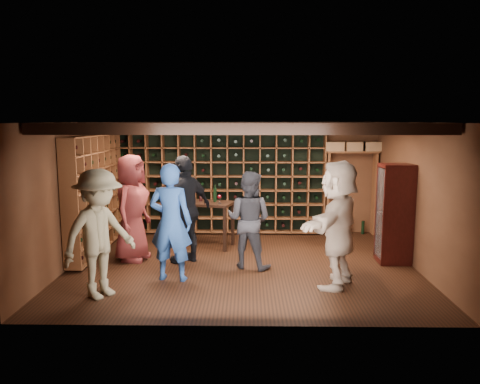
{
  "coord_description": "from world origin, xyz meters",
  "views": [
    {
      "loc": [
        0.1,
        -8.0,
        2.54
      ],
      "look_at": [
        -0.03,
        0.2,
        1.28
      ],
      "focal_mm": 35.0,
      "sensor_mm": 36.0,
      "label": 1
    }
  ],
  "objects_px": {
    "guest_woman_black": "(186,210)",
    "man_blue_shirt": "(171,222)",
    "guest_beige": "(338,224)",
    "guest_khaki": "(99,234)",
    "man_grey_suit": "(249,220)",
    "guest_red_floral": "(132,208)",
    "tasting_table": "(202,207)",
    "display_cabinet": "(394,216)"
  },
  "relations": [
    {
      "from": "guest_red_floral",
      "to": "guest_khaki",
      "type": "height_order",
      "value": "guest_red_floral"
    },
    {
      "from": "guest_red_floral",
      "to": "guest_beige",
      "type": "relative_size",
      "value": 0.99
    },
    {
      "from": "guest_red_floral",
      "to": "tasting_table",
      "type": "bearing_deg",
      "value": -39.7
    },
    {
      "from": "guest_beige",
      "to": "tasting_table",
      "type": "bearing_deg",
      "value": -106.29
    },
    {
      "from": "guest_woman_black",
      "to": "guest_beige",
      "type": "height_order",
      "value": "guest_beige"
    },
    {
      "from": "man_blue_shirt",
      "to": "guest_red_floral",
      "type": "bearing_deg",
      "value": -42.74
    },
    {
      "from": "guest_red_floral",
      "to": "guest_woman_black",
      "type": "relative_size",
      "value": 1.0
    },
    {
      "from": "guest_woman_black",
      "to": "guest_khaki",
      "type": "height_order",
      "value": "guest_woman_black"
    },
    {
      "from": "display_cabinet",
      "to": "guest_khaki",
      "type": "distance_m",
      "value": 5.04
    },
    {
      "from": "guest_red_floral",
      "to": "guest_beige",
      "type": "height_order",
      "value": "guest_beige"
    },
    {
      "from": "man_blue_shirt",
      "to": "guest_beige",
      "type": "relative_size",
      "value": 0.96
    },
    {
      "from": "guest_red_floral",
      "to": "guest_khaki",
      "type": "bearing_deg",
      "value": -168.61
    },
    {
      "from": "guest_khaki",
      "to": "guest_beige",
      "type": "height_order",
      "value": "guest_beige"
    },
    {
      "from": "guest_woman_black",
      "to": "man_blue_shirt",
      "type": "bearing_deg",
      "value": 32.79
    },
    {
      "from": "man_blue_shirt",
      "to": "guest_woman_black",
      "type": "bearing_deg",
      "value": -89.25
    },
    {
      "from": "guest_beige",
      "to": "man_blue_shirt",
      "type": "bearing_deg",
      "value": -66.94
    },
    {
      "from": "man_blue_shirt",
      "to": "guest_red_floral",
      "type": "xyz_separation_m",
      "value": [
        -0.89,
        1.08,
        0.03
      ]
    },
    {
      "from": "guest_red_floral",
      "to": "guest_woman_black",
      "type": "bearing_deg",
      "value": -86.14
    },
    {
      "from": "guest_red_floral",
      "to": "guest_beige",
      "type": "bearing_deg",
      "value": -98.62
    },
    {
      "from": "display_cabinet",
      "to": "man_blue_shirt",
      "type": "relative_size",
      "value": 0.93
    },
    {
      "from": "guest_beige",
      "to": "man_grey_suit",
      "type": "bearing_deg",
      "value": -95.49
    },
    {
      "from": "guest_woman_black",
      "to": "guest_khaki",
      "type": "relative_size",
      "value": 1.04
    },
    {
      "from": "display_cabinet",
      "to": "tasting_table",
      "type": "distance_m",
      "value": 3.67
    },
    {
      "from": "display_cabinet",
      "to": "guest_beige",
      "type": "relative_size",
      "value": 0.9
    },
    {
      "from": "man_blue_shirt",
      "to": "man_grey_suit",
      "type": "relative_size",
      "value": 1.12
    },
    {
      "from": "man_blue_shirt",
      "to": "man_grey_suit",
      "type": "bearing_deg",
      "value": -143.7
    },
    {
      "from": "man_grey_suit",
      "to": "man_blue_shirt",
      "type": "bearing_deg",
      "value": 51.33
    },
    {
      "from": "guest_red_floral",
      "to": "guest_woman_black",
      "type": "distance_m",
      "value": 1.01
    },
    {
      "from": "guest_red_floral",
      "to": "tasting_table",
      "type": "relative_size",
      "value": 1.45
    },
    {
      "from": "man_grey_suit",
      "to": "guest_woman_black",
      "type": "distance_m",
      "value": 1.16
    },
    {
      "from": "display_cabinet",
      "to": "man_blue_shirt",
      "type": "bearing_deg",
      "value": -165.49
    },
    {
      "from": "guest_woman_black",
      "to": "guest_beige",
      "type": "relative_size",
      "value": 0.99
    },
    {
      "from": "display_cabinet",
      "to": "man_grey_suit",
      "type": "distance_m",
      "value": 2.61
    },
    {
      "from": "man_blue_shirt",
      "to": "guest_woman_black",
      "type": "height_order",
      "value": "guest_woman_black"
    },
    {
      "from": "guest_woman_black",
      "to": "display_cabinet",
      "type": "bearing_deg",
      "value": 130.67
    },
    {
      "from": "display_cabinet",
      "to": "guest_red_floral",
      "type": "bearing_deg",
      "value": 178.95
    },
    {
      "from": "man_grey_suit",
      "to": "guest_beige",
      "type": "xyz_separation_m",
      "value": [
        1.36,
        -0.9,
        0.13
      ]
    },
    {
      "from": "display_cabinet",
      "to": "guest_khaki",
      "type": "bearing_deg",
      "value": -159.85
    },
    {
      "from": "tasting_table",
      "to": "guest_beige",
      "type": "bearing_deg",
      "value": -29.14
    },
    {
      "from": "guest_beige",
      "to": "guest_khaki",
      "type": "bearing_deg",
      "value": -53.5
    },
    {
      "from": "tasting_table",
      "to": "display_cabinet",
      "type": "bearing_deg",
      "value": -0.98
    },
    {
      "from": "guest_beige",
      "to": "display_cabinet",
      "type": "bearing_deg",
      "value": 162.75
    }
  ]
}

